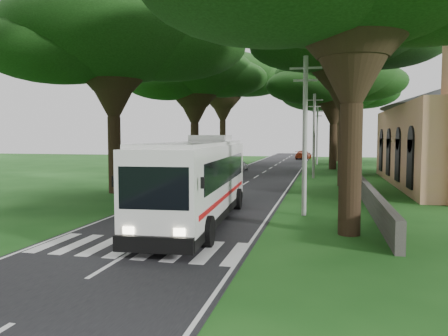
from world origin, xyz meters
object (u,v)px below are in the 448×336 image
Objects in this scene: pole_far at (317,135)px; distant_car_c at (303,155)px; distant_car_a at (240,165)px; pedestrian at (146,184)px; pole_near at (305,133)px; pole_mid at (314,134)px; coach_bus at (198,180)px.

distant_car_c is (-2.50, 13.73, -3.41)m from pole_far.
distant_car_a is 23.32m from pedestrian.
pole_near is 1.56× the size of distant_car_c.
pole_mid is 23.63m from coach_bus.
pedestrian reaches higher than distant_car_a.
pole_mid is 1.00× the size of pole_far.
coach_bus is 56.84m from distant_car_c.
pole_far is at bearing 90.00° from pole_mid.
coach_bus is at bearing -143.56° from pedestrian.
pole_mid is 2.27× the size of distant_car_a.
pole_near is at bearing -112.92° from pedestrian.
pedestrian is at bearing 125.02° from coach_bus.
pole_far is at bearing -120.02° from distant_car_a.
pole_mid is at bearing 102.57° from distant_car_c.
distant_car_c is at bearing -99.29° from distant_car_a.
pole_mid reaches higher than distant_car_c.
coach_bus is 6.82× the size of pedestrian.
pole_near and pole_far have the same top height.
pole_far reaches higher than pedestrian.
distant_car_c is 2.72× the size of pedestrian.
distant_car_c is 50.45m from pedestrian.
pedestrian is at bearing -122.43° from pole_mid.
pole_near is at bearing -90.00° from pole_mid.
pole_mid is at bearing 90.00° from pole_near.
pole_mid is (0.00, 20.00, 0.00)m from pole_near.
pole_near is at bearing 100.99° from distant_car_c.
pole_mid reaches higher than distant_car_a.
coach_bus is at bearing -101.53° from pole_mid.
pole_far reaches higher than coach_bus.
pole_far is at bearing 108.65° from distant_car_c.
pole_far is 1.56× the size of distant_car_c.
pedestrian reaches higher than distant_car_c.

